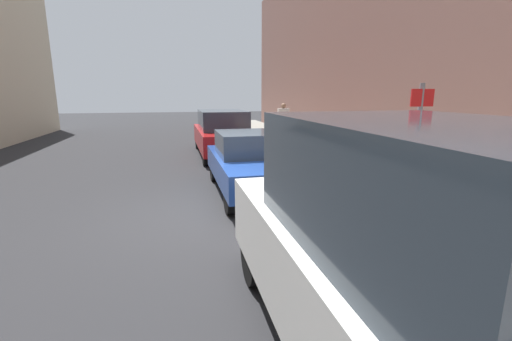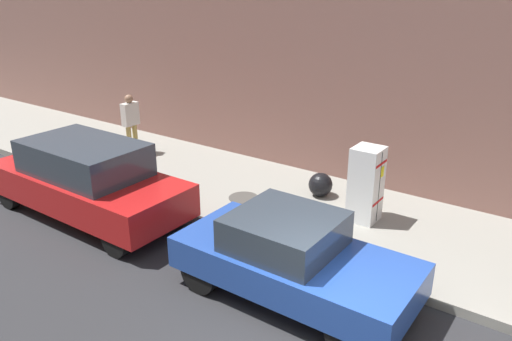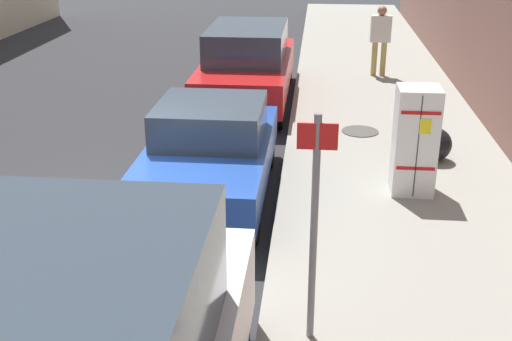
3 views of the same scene
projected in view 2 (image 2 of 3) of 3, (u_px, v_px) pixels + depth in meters
The scene contains 8 objects.
sidewalk_slab at pixel (431, 244), 9.80m from camera, with size 3.82×44.00×0.17m, color gray.
building_facade_near at pixel (499, 5), 10.34m from camera, with size 1.73×39.60×8.92m, color #7F564C.
discarded_refrigerator at pixel (366, 184), 10.34m from camera, with size 0.61×0.59×1.61m.
manhole_cover at pixel (244, 198), 11.64m from camera, with size 0.70×0.70×0.02m, color #47443F.
trash_bag at pixel (320, 185), 11.67m from camera, with size 0.56×0.56×0.56m, color black.
pedestrian_walking_far at pixel (131, 120), 14.26m from camera, with size 0.50×0.23×1.75m.
parked_suv_red at pixel (87, 179), 10.87m from camera, with size 1.89×4.87×1.73m.
parked_hatchback_blue at pixel (292, 257), 8.07m from camera, with size 1.79×3.94×1.45m.
Camera 2 is at (4.80, 2.20, 4.95)m, focal length 35.00 mm.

